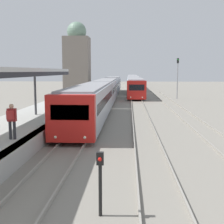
{
  "coord_description": "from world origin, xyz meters",
  "views": [
    {
      "loc": [
        3.12,
        -3.7,
        4.07
      ],
      "look_at": [
        2.08,
        15.44,
        1.55
      ],
      "focal_mm": 50.0,
      "sensor_mm": 36.0,
      "label": 1
    }
  ],
  "objects_px": {
    "train_far": "(133,82)",
    "signal_post_near": "(100,177)",
    "person_on_platform": "(12,119)",
    "train_near": "(106,89)",
    "signal_mast_far": "(178,74)"
  },
  "relations": [
    {
      "from": "person_on_platform",
      "to": "train_far",
      "type": "height_order",
      "value": "train_far"
    },
    {
      "from": "train_near",
      "to": "train_far",
      "type": "bearing_deg",
      "value": 82.41
    },
    {
      "from": "train_near",
      "to": "signal_post_near",
      "type": "height_order",
      "value": "train_near"
    },
    {
      "from": "train_far",
      "to": "person_on_platform",
      "type": "bearing_deg",
      "value": -96.25
    },
    {
      "from": "train_near",
      "to": "signal_post_near",
      "type": "bearing_deg",
      "value": -86.01
    },
    {
      "from": "train_near",
      "to": "train_far",
      "type": "xyz_separation_m",
      "value": [
        4.16,
        31.23,
        -0.01
      ]
    },
    {
      "from": "signal_post_near",
      "to": "person_on_platform",
      "type": "bearing_deg",
      "value": 129.4
    },
    {
      "from": "train_far",
      "to": "signal_post_near",
      "type": "distance_m",
      "value": 64.73
    },
    {
      "from": "signal_mast_far",
      "to": "train_near",
      "type": "bearing_deg",
      "value": -156.19
    },
    {
      "from": "train_near",
      "to": "person_on_platform",
      "type": "bearing_deg",
      "value": -94.73
    },
    {
      "from": "train_near",
      "to": "train_far",
      "type": "height_order",
      "value": "train_near"
    },
    {
      "from": "train_far",
      "to": "signal_post_near",
      "type": "xyz_separation_m",
      "value": [
        -1.83,
        -64.71,
        -0.48
      ]
    },
    {
      "from": "person_on_platform",
      "to": "train_near",
      "type": "bearing_deg",
      "value": 85.27
    },
    {
      "from": "person_on_platform",
      "to": "train_far",
      "type": "xyz_separation_m",
      "value": [
        6.47,
        59.06,
        -0.27
      ]
    },
    {
      "from": "person_on_platform",
      "to": "signal_mast_far",
      "type": "distance_m",
      "value": 34.72
    }
  ]
}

